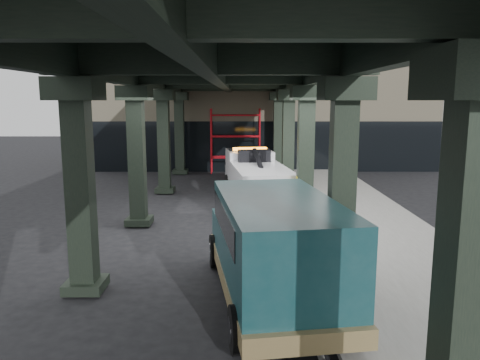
{
  "coord_description": "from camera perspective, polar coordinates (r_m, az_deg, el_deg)",
  "views": [
    {
      "loc": [
        0.25,
        -14.52,
        4.5
      ],
      "look_at": [
        0.27,
        1.89,
        1.7
      ],
      "focal_mm": 35.0,
      "sensor_mm": 36.0,
      "label": 1
    }
  ],
  "objects": [
    {
      "name": "towed_van",
      "position": [
        10.4,
        4.17,
        -8.07
      ],
      "size": [
        3.17,
        6.37,
        2.48
      ],
      "rotation": [
        0.0,
        0.0,
        0.14
      ],
      "color": "#123D42",
      "rests_on": "ground"
    },
    {
      "name": "viaduct",
      "position": [
        16.56,
        -2.38,
        13.0
      ],
      "size": [
        7.4,
        32.0,
        6.4
      ],
      "color": "black",
      "rests_on": "ground"
    },
    {
      "name": "ground",
      "position": [
        15.2,
        -1.02,
        -7.54
      ],
      "size": [
        90.0,
        90.0,
        0.0
      ],
      "primitive_type": "plane",
      "color": "black",
      "rests_on": "ground"
    },
    {
      "name": "lane_stripe",
      "position": [
        17.18,
        4.8,
        -5.52
      ],
      "size": [
        0.12,
        38.0,
        0.01
      ],
      "primitive_type": "cube",
      "color": "silver",
      "rests_on": "ground"
    },
    {
      "name": "building",
      "position": [
        34.57,
        2.87,
        8.84
      ],
      "size": [
        22.0,
        10.0,
        8.0
      ],
      "primitive_type": "cube",
      "color": "#C6B793",
      "rests_on": "ground"
    },
    {
      "name": "scaffolding",
      "position": [
        29.26,
        -0.56,
        4.99
      ],
      "size": [
        3.08,
        0.88,
        4.0
      ],
      "color": "red",
      "rests_on": "ground"
    },
    {
      "name": "tow_truck",
      "position": [
        20.6,
        1.86,
        0.43
      ],
      "size": [
        2.95,
        7.63,
        2.44
      ],
      "rotation": [
        0.0,
        0.0,
        0.13
      ],
      "color": "black",
      "rests_on": "ground"
    },
    {
      "name": "sidewalk",
      "position": [
        17.62,
        13.95,
        -5.15
      ],
      "size": [
        5.0,
        40.0,
        0.15
      ],
      "primitive_type": "cube",
      "color": "gray",
      "rests_on": "ground"
    }
  ]
}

